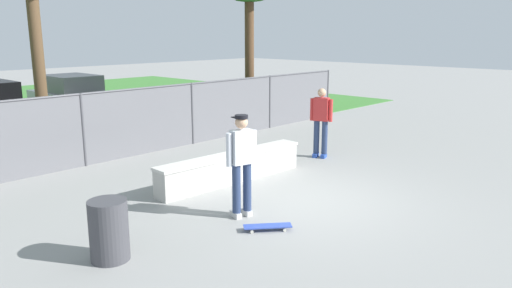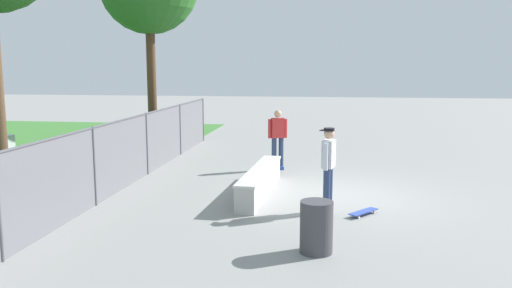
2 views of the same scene
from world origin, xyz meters
TOP-DOWN VIEW (x-y plane):
  - ground_plane at (0.00, 0.00)m, footprint 80.00×80.00m
  - grass_strip at (0.00, 15.74)m, footprint 29.07×20.00m
  - concrete_ledge at (-0.13, 1.87)m, footprint 3.82×0.68m
  - skateboarder at (-1.49, 0.22)m, footprint 0.58×0.36m
  - skateboard at (-1.65, -0.54)m, footprint 0.74×0.66m
  - chainlink_fence at (-0.00, 5.44)m, footprint 17.14×0.07m
  - car_silver at (1.39, 12.10)m, footprint 2.04×4.21m
  - bystander at (2.97, 1.75)m, footprint 0.37×0.57m
  - trash_bin at (-4.00, 0.40)m, footprint 0.56×0.56m

SIDE VIEW (x-z plane):
  - ground_plane at x=0.00m, z-range 0.00..0.00m
  - grass_strip at x=0.00m, z-range 0.00..0.02m
  - skateboard at x=-1.65m, z-range 0.03..0.12m
  - concrete_ledge at x=-0.13m, z-range 0.00..0.64m
  - trash_bin at x=-4.00m, z-range 0.00..0.90m
  - car_silver at x=1.39m, z-range 0.01..1.67m
  - chainlink_fence at x=0.00m, z-range 0.08..1.88m
  - bystander at x=2.97m, z-range 0.10..1.92m
  - skateboarder at x=-1.49m, z-range 0.11..1.95m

